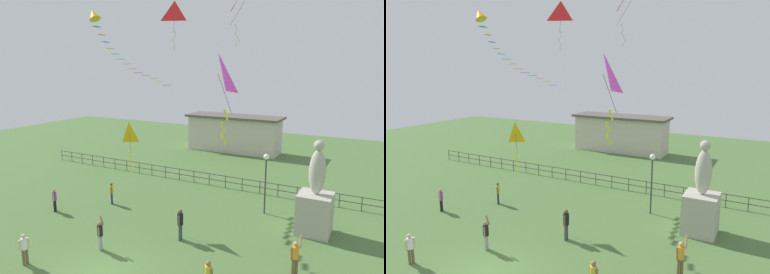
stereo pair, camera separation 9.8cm
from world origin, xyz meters
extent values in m
cube|color=#B2AD9E|center=(7.53, 9.19, 1.15)|extent=(1.81, 1.81, 2.31)
ellipsoid|color=#B2AD9E|center=(7.53, 9.19, 3.56)|extent=(0.90, 0.76, 2.51)
sphere|color=#B2AD9E|center=(7.53, 9.19, 5.06)|extent=(0.56, 0.56, 0.56)
cylinder|color=#38383D|center=(4.24, 10.53, 1.79)|extent=(0.10, 0.10, 3.58)
sphere|color=white|center=(4.24, 10.53, 3.73)|extent=(0.36, 0.36, 0.36)
cylinder|color=gold|center=(4.91, 1.06, 1.12)|extent=(0.30, 0.30, 0.59)
sphere|color=#8C6647|center=(4.91, 1.06, 1.53)|extent=(0.22, 0.22, 0.22)
cylinder|color=#8C6647|center=(4.72, 1.13, 1.09)|extent=(0.09, 0.09, 0.56)
cylinder|color=brown|center=(7.65, 4.41, 0.41)|extent=(0.14, 0.14, 0.83)
cylinder|color=brown|center=(7.52, 4.33, 0.41)|extent=(0.14, 0.14, 0.83)
cylinder|color=orange|center=(7.59, 4.37, 1.12)|extent=(0.30, 0.30, 0.59)
sphere|color=tan|center=(7.59, 4.37, 1.52)|extent=(0.22, 0.22, 0.22)
cylinder|color=tan|center=(7.78, 4.43, 1.64)|extent=(0.18, 0.22, 0.56)
cylinder|color=tan|center=(7.41, 4.27, 1.08)|extent=(0.09, 0.09, 0.56)
cylinder|color=#99999E|center=(-1.68, 2.00, 0.39)|extent=(0.13, 0.13, 0.78)
cylinder|color=#99999E|center=(-1.61, 1.86, 0.39)|extent=(0.13, 0.13, 0.78)
cylinder|color=black|center=(-1.64, 1.93, 1.06)|extent=(0.29, 0.29, 0.55)
sphere|color=#8C6647|center=(-1.64, 1.93, 1.44)|extent=(0.21, 0.21, 0.21)
cylinder|color=#8C6647|center=(-1.68, 2.12, 1.55)|extent=(0.24, 0.17, 0.53)
cylinder|color=#8C6647|center=(-1.57, 1.75, 1.03)|extent=(0.09, 0.09, 0.52)
cylinder|color=black|center=(-7.80, 4.38, 0.39)|extent=(0.13, 0.13, 0.77)
cylinder|color=black|center=(-7.73, 4.25, 0.39)|extent=(0.13, 0.13, 0.77)
cylinder|color=purple|center=(-7.77, 4.31, 1.04)|extent=(0.28, 0.28, 0.54)
sphere|color=tan|center=(-7.77, 4.31, 1.42)|extent=(0.21, 0.21, 0.21)
cylinder|color=tan|center=(-7.86, 4.48, 1.01)|extent=(0.08, 0.08, 0.52)
cylinder|color=tan|center=(-7.68, 4.15, 1.01)|extent=(0.08, 0.08, 0.52)
cylinder|color=#3F4C47|center=(1.36, 4.91, 0.44)|extent=(0.15, 0.15, 0.88)
cylinder|color=#3F4C47|center=(1.39, 4.74, 0.44)|extent=(0.15, 0.15, 0.88)
cylinder|color=black|center=(1.38, 4.83, 1.20)|extent=(0.32, 0.32, 0.63)
sphere|color=brown|center=(1.38, 4.83, 1.63)|extent=(0.24, 0.24, 0.24)
cylinder|color=brown|center=(1.34, 5.04, 1.16)|extent=(0.10, 0.10, 0.59)
cylinder|color=brown|center=(1.41, 4.62, 1.16)|extent=(0.10, 0.10, 0.59)
cylinder|color=brown|center=(-3.83, -0.90, 0.39)|extent=(0.13, 0.13, 0.78)
cylinder|color=brown|center=(-3.77, -0.76, 0.39)|extent=(0.13, 0.13, 0.78)
cylinder|color=white|center=(-3.80, -0.83, 1.05)|extent=(0.29, 0.29, 0.55)
sphere|color=beige|center=(-3.80, -0.83, 1.43)|extent=(0.21, 0.21, 0.21)
cylinder|color=beige|center=(-3.87, -1.01, 1.02)|extent=(0.09, 0.09, 0.52)
cylinder|color=beige|center=(-3.73, -0.66, 1.02)|extent=(0.09, 0.09, 0.52)
cylinder|color=navy|center=(-5.36, 7.03, 0.38)|extent=(0.13, 0.13, 0.76)
cylinder|color=navy|center=(-5.45, 7.15, 0.38)|extent=(0.13, 0.13, 0.76)
cylinder|color=gold|center=(-5.41, 7.09, 1.03)|extent=(0.28, 0.28, 0.54)
sphere|color=brown|center=(-5.41, 7.09, 1.41)|extent=(0.20, 0.20, 0.20)
cylinder|color=brown|center=(-5.29, 6.94, 1.00)|extent=(0.08, 0.08, 0.51)
cylinder|color=brown|center=(-5.52, 7.23, 1.00)|extent=(0.08, 0.08, 0.51)
pyramid|color=red|center=(-0.85, 8.09, 12.36)|extent=(1.20, 0.88, 1.19)
cylinder|color=#4C381E|center=(-0.76, 7.87, 11.77)|extent=(0.21, 0.48, 1.19)
cube|color=white|center=(-0.72, 7.89, 11.20)|extent=(0.12, 0.02, 0.21)
cube|color=white|center=(-0.73, 7.88, 10.98)|extent=(0.08, 0.05, 0.20)
cube|color=white|center=(-0.85, 7.82, 10.76)|extent=(0.11, 0.02, 0.21)
cube|color=white|center=(-0.77, 7.86, 10.54)|extent=(0.08, 0.05, 0.20)
cube|color=white|center=(-0.78, 7.86, 10.32)|extent=(0.12, 0.04, 0.21)
pyramid|color=red|center=(2.79, 9.90, 12.96)|extent=(1.07, 1.06, 1.34)
cylinder|color=#4C381E|center=(2.43, 9.73, 12.30)|extent=(0.74, 0.36, 1.34)
cube|color=white|center=(2.34, 9.68, 11.60)|extent=(0.09, 0.03, 0.20)
cube|color=white|center=(2.40, 9.71, 11.38)|extent=(0.11, 0.04, 0.21)
cube|color=white|center=(2.34, 9.69, 11.16)|extent=(0.12, 0.05, 0.21)
cube|color=white|center=(2.45, 9.74, 10.94)|extent=(0.10, 0.02, 0.21)
cube|color=white|center=(2.53, 9.78, 10.72)|extent=(0.09, 0.01, 0.20)
cube|color=white|center=(2.39, 9.71, 10.50)|extent=(0.10, 0.01, 0.20)
pyramid|color=yellow|center=(-2.53, 5.62, 5.41)|extent=(0.86, 0.74, 1.30)
cylinder|color=#4C381E|center=(-2.63, 5.81, 4.77)|extent=(0.22, 0.40, 1.30)
cube|color=yellow|center=(-2.70, 5.77, 4.15)|extent=(0.09, 0.02, 0.20)
cube|color=yellow|center=(-2.65, 5.80, 3.93)|extent=(0.09, 0.02, 0.20)
cube|color=yellow|center=(-2.64, 5.80, 3.71)|extent=(0.08, 0.02, 0.20)
cube|color=yellow|center=(-2.62, 5.81, 3.49)|extent=(0.11, 0.03, 0.21)
cube|color=yellow|center=(-2.58, 5.84, 3.27)|extent=(0.10, 0.05, 0.20)
cube|color=yellow|center=(-2.63, 5.81, 3.05)|extent=(0.11, 0.05, 0.21)
pyramid|color=#B22DB2|center=(5.24, 1.00, 8.97)|extent=(1.04, 1.06, 1.40)
cylinder|color=#4C381E|center=(5.44, 1.19, 8.27)|extent=(0.41, 0.39, 1.40)
cube|color=yellow|center=(5.45, 1.19, 7.60)|extent=(0.10, 0.04, 0.21)
cube|color=yellow|center=(5.53, 1.23, 7.38)|extent=(0.10, 0.03, 0.20)
cube|color=yellow|center=(5.35, 1.14, 7.16)|extent=(0.08, 0.04, 0.20)
cube|color=yellow|center=(5.43, 1.18, 6.94)|extent=(0.10, 0.03, 0.20)
cube|color=yellow|center=(5.37, 1.15, 6.72)|extent=(0.11, 0.05, 0.21)
cube|color=yellow|center=(5.47, 1.20, 6.50)|extent=(0.10, 0.03, 0.21)
cone|color=yellow|center=(-3.51, 4.20, 11.94)|extent=(0.91, 0.77, 0.77)
cube|color=#198CD1|center=(-3.60, 4.50, 11.35)|extent=(0.41, 0.66, 0.03)
cube|color=yellow|center=(-3.80, 5.08, 10.98)|extent=(0.45, 0.66, 0.03)
cube|color=#198CD1|center=(-4.03, 5.65, 10.63)|extent=(0.45, 0.66, 0.03)
cube|color=yellow|center=(-4.24, 6.23, 10.30)|extent=(0.42, 0.66, 0.03)
cube|color=#19B2B2|center=(-4.40, 6.83, 10.00)|extent=(0.36, 0.66, 0.03)
cube|color=#19B2B2|center=(-4.49, 7.44, 9.71)|extent=(0.28, 0.63, 0.03)
cube|color=yellow|center=(-4.54, 8.06, 9.41)|extent=(0.30, 0.64, 0.03)
cube|color=orange|center=(-4.57, 8.68, 9.10)|extent=(0.25, 0.62, 0.03)
cube|color=#B22DB2|center=(-4.51, 9.29, 8.84)|extent=(0.35, 0.65, 0.03)
cube|color=#19B2B2|center=(-4.33, 9.88, 8.64)|extent=(0.46, 0.66, 0.03)
cube|color=orange|center=(-4.12, 10.46, 8.45)|extent=(0.42, 0.66, 0.03)
cube|color=yellow|center=(-3.94, 11.05, 8.22)|extent=(0.39, 0.66, 0.03)
cube|color=#198CD1|center=(-3.79, 11.65, 7.92)|extent=(0.39, 0.66, 0.03)
cylinder|color=#4C4742|center=(-18.01, 14.00, 0.47)|extent=(0.06, 0.06, 0.95)
cylinder|color=#4C4742|center=(-16.61, 14.00, 0.47)|extent=(0.06, 0.06, 0.95)
cylinder|color=#4C4742|center=(-15.24, 14.00, 0.47)|extent=(0.06, 0.06, 0.95)
cylinder|color=#4C4742|center=(-13.84, 14.00, 0.47)|extent=(0.06, 0.06, 0.95)
cylinder|color=#4C4742|center=(-12.44, 14.00, 0.47)|extent=(0.06, 0.06, 0.95)
cylinder|color=#4C4742|center=(-11.06, 14.00, 0.47)|extent=(0.06, 0.06, 0.95)
cylinder|color=#4C4742|center=(-9.70, 14.00, 0.47)|extent=(0.06, 0.06, 0.95)
cylinder|color=#4C4742|center=(-8.29, 14.00, 0.47)|extent=(0.06, 0.06, 0.95)
cylinder|color=#4C4742|center=(-6.93, 14.00, 0.47)|extent=(0.06, 0.06, 0.95)
cylinder|color=#4C4742|center=(-5.52, 14.00, 0.47)|extent=(0.06, 0.06, 0.95)
cylinder|color=#4C4742|center=(-4.16, 14.00, 0.47)|extent=(0.06, 0.06, 0.95)
cylinder|color=#4C4742|center=(-2.77, 14.00, 0.47)|extent=(0.06, 0.06, 0.95)
cylinder|color=#4C4742|center=(-1.38, 14.00, 0.47)|extent=(0.06, 0.06, 0.95)
cylinder|color=#4C4742|center=(0.01, 14.00, 0.47)|extent=(0.06, 0.06, 0.95)
cylinder|color=#4C4742|center=(1.40, 14.00, 0.47)|extent=(0.06, 0.06, 0.95)
cylinder|color=#4C4742|center=(2.78, 14.00, 0.47)|extent=(0.06, 0.06, 0.95)
cylinder|color=#4C4742|center=(4.14, 14.00, 0.47)|extent=(0.06, 0.06, 0.95)
cylinder|color=#4C4742|center=(5.50, 14.00, 0.47)|extent=(0.06, 0.06, 0.95)
cylinder|color=#4C4742|center=(6.93, 14.00, 0.47)|extent=(0.06, 0.06, 0.95)
cylinder|color=#4C4742|center=(8.29, 14.00, 0.47)|extent=(0.06, 0.06, 0.95)
cylinder|color=#4C4742|center=(9.66, 14.00, 0.47)|extent=(0.06, 0.06, 0.95)
cube|color=#4C4742|center=(0.00, 14.00, 0.91)|extent=(36.00, 0.05, 0.05)
cube|color=#4C4742|center=(0.00, 14.00, 0.47)|extent=(36.00, 0.05, 0.05)
cube|color=beige|center=(-4.21, 26.00, 1.88)|extent=(9.97, 3.04, 3.75)
cube|color=#59544C|center=(-4.21, 26.00, 3.87)|extent=(10.57, 3.64, 0.24)
camera|label=1|loc=(10.67, -10.75, 9.19)|focal=33.75mm
camera|label=2|loc=(10.75, -10.70, 9.19)|focal=33.75mm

